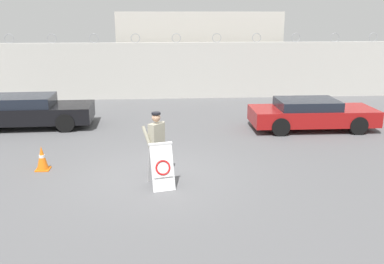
{
  "coord_description": "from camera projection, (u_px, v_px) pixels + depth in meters",
  "views": [
    {
      "loc": [
        0.21,
        -11.06,
        4.29
      ],
      "look_at": [
        1.1,
        1.14,
        0.9
      ],
      "focal_mm": 40.0,
      "sensor_mm": 36.0,
      "label": 1
    }
  ],
  "objects": [
    {
      "name": "perimeter_wall",
      "position": [
        157.0,
        71.0,
        22.09
      ],
      "size": [
        36.0,
        0.3,
        3.34
      ],
      "color": "beige",
      "rests_on": "ground_plane"
    },
    {
      "name": "security_guard",
      "position": [
        157.0,
        141.0,
        11.44
      ],
      "size": [
        0.64,
        0.53,
        1.79
      ],
      "rotation": [
        0.0,
        0.0,
        -2.3
      ],
      "color": "black",
      "rests_on": "ground_plane"
    },
    {
      "name": "building_block",
      "position": [
        195.0,
        48.0,
        27.25
      ],
      "size": [
        9.25,
        7.56,
        4.41
      ],
      "color": "beige",
      "rests_on": "ground_plane"
    },
    {
      "name": "traffic_cone_near",
      "position": [
        42.0,
        158.0,
        12.09
      ],
      "size": [
        0.38,
        0.38,
        0.7
      ],
      "color": "orange",
      "rests_on": "ground_plane"
    },
    {
      "name": "ground_plane",
      "position": [
        155.0,
        175.0,
        11.76
      ],
      "size": [
        90.0,
        90.0,
        0.0
      ],
      "primitive_type": "plane",
      "color": "#5B5B5E"
    },
    {
      "name": "barricade_sign",
      "position": [
        161.0,
        165.0,
        10.84
      ],
      "size": [
        0.73,
        0.9,
        1.17
      ],
      "rotation": [
        0.0,
        0.0,
        0.23
      ],
      "color": "white",
      "rests_on": "ground_plane"
    },
    {
      "name": "parked_car_front_coupe",
      "position": [
        29.0,
        111.0,
        16.6
      ],
      "size": [
        4.8,
        2.11,
        1.25
      ],
      "rotation": [
        0.0,
        0.0,
        0.03
      ],
      "color": "black",
      "rests_on": "ground_plane"
    },
    {
      "name": "parked_car_far_side",
      "position": [
        311.0,
        114.0,
        16.32
      ],
      "size": [
        4.69,
        1.96,
        1.16
      ],
      "rotation": [
        0.0,
        0.0,
        -0.01
      ],
      "color": "black",
      "rests_on": "ground_plane"
    }
  ]
}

